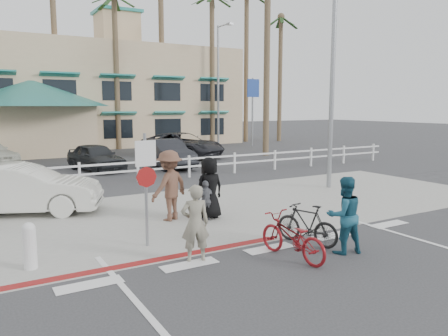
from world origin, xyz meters
TOP-DOWN VIEW (x-y plane):
  - ground at (0.00, 0.00)m, footprint 140.00×140.00m
  - bike_path at (0.00, -2.00)m, footprint 12.00×16.00m
  - sidewalk_plaza at (0.00, 4.50)m, footprint 22.00×7.00m
  - cross_street at (0.00, 8.50)m, footprint 40.00×5.00m
  - parking_lot at (0.00, 18.00)m, footprint 50.00×16.00m
  - curb_red at (-3.00, 1.20)m, footprint 7.00×0.25m
  - rail_fence at (0.50, 10.50)m, footprint 29.40×0.16m
  - building at (2.00, 31.00)m, footprint 28.00×16.00m
  - sign_post at (-2.30, 2.20)m, footprint 0.50×0.10m
  - bollard_0 at (-4.80, 2.00)m, footprint 0.26×0.26m
  - streetlight_0 at (6.50, 5.50)m, footprint 0.60×2.00m
  - streetlight_1 at (12.00, 24.00)m, footprint 0.60×2.00m
  - info_sign at (14.00, 22.00)m, footprint 1.20×0.16m
  - palm_4 at (0.00, 26.00)m, footprint 4.00×4.00m
  - palm_5 at (4.00, 25.00)m, footprint 4.00×4.00m
  - palm_6 at (8.00, 26.00)m, footprint 4.00×4.00m
  - palm_7 at (12.00, 25.00)m, footprint 4.00×4.00m
  - palm_8 at (16.00, 26.00)m, footprint 4.00×4.00m
  - palm_9 at (19.00, 25.00)m, footprint 4.00×4.00m
  - palm_11 at (11.00, 16.00)m, footprint 4.00×4.00m
  - bike_red at (0.02, -0.15)m, footprint 0.84×1.88m
  - rider_red at (-1.79, 0.75)m, footprint 0.68×0.54m
  - bike_black at (0.96, 0.45)m, footprint 0.94×1.65m
  - rider_black at (1.24, -0.42)m, footprint 0.96×0.82m
  - pedestrian_a at (-0.93, 4.06)m, footprint 1.47×1.19m
  - pedestrian_child at (-0.08, 3.49)m, footprint 0.72×0.44m
  - pedestrian_b at (0.12, 3.65)m, footprint 0.91×0.63m
  - car_white_sedan at (-4.44, 6.97)m, footprint 4.81×3.23m
  - lot_car_2 at (-0.27, 14.77)m, footprint 2.42×4.24m
  - lot_car_3 at (3.21, 14.03)m, footprint 1.60×4.47m
  - lot_car_5 at (5.84, 17.73)m, footprint 4.68×6.15m

SIDE VIEW (x-z plane):
  - ground at x=0.00m, z-range 0.00..0.00m
  - parking_lot at x=0.00m, z-range 0.00..0.01m
  - bike_path at x=0.00m, z-range 0.00..0.01m
  - cross_street at x=0.00m, z-range 0.00..0.01m
  - sidewalk_plaza at x=0.00m, z-range 0.00..0.01m
  - curb_red at x=-3.00m, z-range 0.00..0.02m
  - bollard_0 at x=-4.80m, z-range 0.00..0.95m
  - bike_red at x=0.02m, z-range 0.00..0.95m
  - bike_black at x=0.96m, z-range 0.00..0.96m
  - rail_fence at x=0.50m, z-range 0.00..1.00m
  - pedestrian_child at x=-0.08m, z-range 0.00..1.15m
  - lot_car_2 at x=-0.27m, z-range 0.00..1.36m
  - lot_car_3 at x=3.21m, z-range 0.00..1.47m
  - car_white_sedan at x=-4.44m, z-range 0.00..1.50m
  - lot_car_5 at x=5.84m, z-range 0.00..1.55m
  - rider_red at x=-1.79m, z-range 0.00..1.62m
  - rider_black at x=1.24m, z-range 0.00..1.70m
  - pedestrian_b at x=0.12m, z-range 0.00..1.77m
  - pedestrian_a at x=-0.93m, z-range 0.00..1.98m
  - sign_post at x=-2.30m, z-range 0.00..2.90m
  - info_sign at x=14.00m, z-range 0.00..5.60m
  - streetlight_0 at x=6.50m, z-range 0.00..9.00m
  - streetlight_1 at x=12.00m, z-range 0.00..9.50m
  - building at x=2.00m, z-range 0.00..11.30m
  - palm_5 at x=4.00m, z-range 0.00..13.00m
  - palm_9 at x=19.00m, z-range 0.00..13.00m
  - palm_7 at x=12.00m, z-range 0.00..14.00m
  - palm_11 at x=11.00m, z-range 0.00..14.00m
  - palm_4 at x=0.00m, z-range 0.00..15.00m
  - palm_8 at x=16.00m, z-range 0.00..15.00m
  - palm_6 at x=8.00m, z-range 0.00..17.00m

